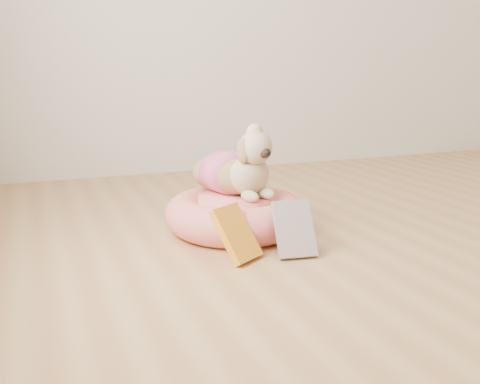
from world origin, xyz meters
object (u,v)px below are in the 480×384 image
object	(u,v)px
dog	(237,158)
book_white	(294,229)
pet_bed	(236,214)
book_yellow	(236,234)

from	to	relation	value
dog	book_white	size ratio (longest dim) A/B	1.93
pet_bed	book_yellow	world-z (taller)	book_yellow
book_white	book_yellow	bearing A→B (deg)	-178.06
dog	book_white	bearing A→B (deg)	-93.86
book_yellow	book_white	distance (m)	0.22
book_yellow	book_white	xyz separation A→B (m)	(0.22, -0.03, -0.00)
pet_bed	book_yellow	xyz separation A→B (m)	(-0.12, -0.32, 0.02)
pet_bed	book_white	xyz separation A→B (m)	(0.10, -0.35, 0.02)
pet_bed	book_yellow	distance (m)	0.34
pet_bed	dog	distance (m)	0.24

